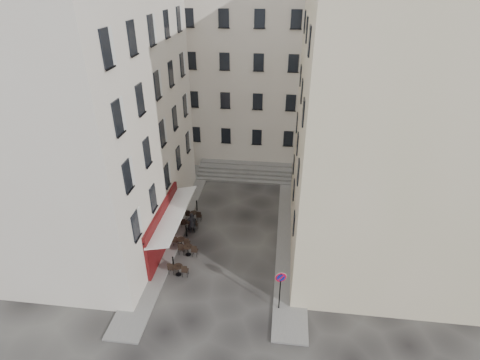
% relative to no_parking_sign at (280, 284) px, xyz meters
% --- Properties ---
extents(ground, '(90.00, 90.00, 0.00)m').
position_rel_no_parking_sign_xyz_m(ground, '(-3.84, 3.66, -2.00)').
color(ground, black).
rests_on(ground, ground).
extents(sidewalk_left, '(2.00, 22.00, 0.12)m').
position_rel_no_parking_sign_xyz_m(sidewalk_left, '(-8.34, 7.66, -1.94)').
color(sidewalk_left, slate).
rests_on(sidewalk_left, ground).
extents(sidewalk_right, '(2.00, 18.00, 0.12)m').
position_rel_no_parking_sign_xyz_m(sidewalk_right, '(0.66, 6.66, -1.94)').
color(sidewalk_right, slate).
rests_on(sidewalk_right, ground).
extents(building_left, '(12.20, 16.20, 20.60)m').
position_rel_no_parking_sign_xyz_m(building_left, '(-14.34, 6.66, 8.31)').
color(building_left, beige).
rests_on(building_left, ground).
extents(building_right, '(12.20, 14.20, 18.60)m').
position_rel_no_parking_sign_xyz_m(building_right, '(6.66, 7.16, 7.31)').
color(building_right, beige).
rests_on(building_right, ground).
extents(building_back, '(18.20, 10.20, 18.60)m').
position_rel_no_parking_sign_xyz_m(building_back, '(-4.84, 22.66, 7.31)').
color(building_back, beige).
rests_on(building_back, ground).
extents(cafe_storefront, '(1.74, 7.30, 3.50)m').
position_rel_no_parking_sign_xyz_m(cafe_storefront, '(-8.15, 4.66, -0.12)').
color(cafe_storefront, '#450A09').
rests_on(cafe_storefront, ground).
extents(stone_steps, '(9.00, 3.15, 0.80)m').
position_rel_no_parking_sign_xyz_m(stone_steps, '(-3.84, 16.24, -1.60)').
color(stone_steps, '#5F5D5A').
rests_on(stone_steps, ground).
extents(bollard_near, '(0.12, 0.12, 0.98)m').
position_rel_no_parking_sign_xyz_m(bollard_near, '(-7.09, 2.66, -1.47)').
color(bollard_near, black).
rests_on(bollard_near, ground).
extents(bollard_mid, '(0.12, 0.12, 0.98)m').
position_rel_no_parking_sign_xyz_m(bollard_mid, '(-7.09, 6.16, -1.47)').
color(bollard_mid, black).
rests_on(bollard_mid, ground).
extents(bollard_far, '(0.12, 0.12, 0.98)m').
position_rel_no_parking_sign_xyz_m(bollard_far, '(-7.09, 9.66, -1.47)').
color(bollard_far, black).
rests_on(bollard_far, ground).
extents(no_parking_sign, '(0.63, 0.20, 2.82)m').
position_rel_no_parking_sign_xyz_m(no_parking_sign, '(0.00, 0.00, 0.00)').
color(no_parking_sign, black).
rests_on(no_parking_sign, ground).
extents(bistro_table_a, '(1.34, 0.63, 0.94)m').
position_rel_no_parking_sign_xyz_m(bistro_table_a, '(-6.59, 2.09, -1.52)').
color(bistro_table_a, black).
rests_on(bistro_table_a, ground).
extents(bistro_table_b, '(1.38, 0.65, 0.97)m').
position_rel_no_parking_sign_xyz_m(bistro_table_b, '(-6.43, 4.09, -1.50)').
color(bistro_table_b, black).
rests_on(bistro_table_b, ground).
extents(bistro_table_c, '(1.26, 0.59, 0.89)m').
position_rel_no_parking_sign_xyz_m(bistro_table_c, '(-7.13, 4.90, -1.54)').
color(bistro_table_c, black).
rests_on(bistro_table_c, ground).
extents(bistro_table_d, '(1.29, 0.61, 0.91)m').
position_rel_no_parking_sign_xyz_m(bistro_table_d, '(-7.06, 7.07, -1.53)').
color(bistro_table_d, black).
rests_on(bistro_table_d, ground).
extents(bistro_table_e, '(1.30, 0.61, 0.91)m').
position_rel_no_parking_sign_xyz_m(bistro_table_e, '(-7.02, 8.27, -1.53)').
color(bistro_table_e, black).
rests_on(bistro_table_e, ground).
extents(pedestrian, '(0.73, 0.58, 1.73)m').
position_rel_no_parking_sign_xyz_m(pedestrian, '(-6.78, 6.68, -1.13)').
color(pedestrian, black).
rests_on(pedestrian, ground).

